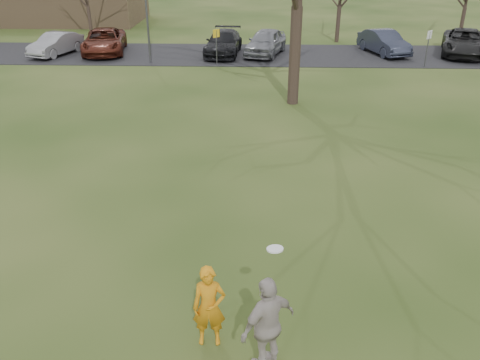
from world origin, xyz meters
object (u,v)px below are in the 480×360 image
car_2 (104,41)px  car_3 (223,43)px  car_4 (266,42)px  car_6 (465,42)px  car_1 (56,44)px  car_5 (384,42)px  catching_play (268,325)px  player_defender (209,307)px

car_2 → car_3: (7.64, -0.16, -0.02)m
car_3 → car_2: bearing=-177.3°
car_4 → car_6: size_ratio=0.83×
car_1 → car_4: bearing=19.8°
car_6 → car_4: bearing=-159.7°
car_5 → catching_play: bearing=-124.6°
player_defender → car_4: (1.29, 24.79, -0.01)m
car_3 → car_5: size_ratio=1.13×
car_2 → car_1: bearing=-177.2°
car_4 → car_1: bearing=-161.5°
car_2 → car_4: 10.31m
car_1 → catching_play: size_ratio=1.71×
car_2 → car_4: size_ratio=1.16×
player_defender → car_2: 26.50m
car_1 → car_3: 10.55m
car_4 → car_6: (12.51, 0.40, -0.01)m
car_2 → car_5: size_ratio=1.22×
car_5 → car_3: bearing=165.2°
car_2 → catching_play: 27.45m
car_3 → car_5: bearing=7.0°
car_2 → car_5: 17.82m
car_4 → catching_play: (-0.23, -25.40, 0.19)m
car_6 → car_3: bearing=-159.9°
car_2 → car_5: (17.82, 0.39, -0.02)m
player_defender → catching_play: 1.23m
car_2 → car_4: (10.31, -0.13, 0.04)m
car_1 → catching_play: (12.97, -24.89, 0.30)m
car_2 → car_6: (22.82, 0.27, 0.03)m
car_3 → car_5: 10.19m
car_1 → car_4: (13.21, 0.51, 0.11)m
car_3 → catching_play: size_ratio=2.07×
car_4 → car_5: car_4 is taller
car_1 → player_defender: bearing=-46.3°
player_defender → car_2: (-9.02, 24.92, -0.05)m
car_4 → car_3: bearing=-163.1°
car_5 → player_defender: bearing=-127.1°
car_2 → car_6: 22.82m
car_4 → car_6: car_4 is taller
player_defender → car_3: bearing=90.3°
car_3 → car_1: bearing=-173.5°
car_4 → car_6: bearing=18.0°
player_defender → catching_play: bearing=-33.3°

